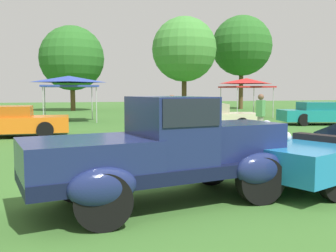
# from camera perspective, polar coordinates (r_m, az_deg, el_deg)

# --- Properties ---
(ground_plane) EXTENTS (120.00, 120.00, 0.00)m
(ground_plane) POSITION_cam_1_polar(r_m,az_deg,el_deg) (6.34, 0.28, -11.11)
(ground_plane) COLOR #386628
(feature_pickup_truck) EXTENTS (4.52, 2.41, 1.70)m
(feature_pickup_truck) POSITION_cam_1_polar(r_m,az_deg,el_deg) (6.03, -0.37, -3.52)
(feature_pickup_truck) COLOR black
(feature_pickup_truck) RESTS_ON ground_plane
(show_car_orange) EXTENTS (4.42, 1.81, 1.22)m
(show_car_orange) POSITION_cam_1_polar(r_m,az_deg,el_deg) (16.04, -22.66, 0.57)
(show_car_orange) COLOR orange
(show_car_orange) RESTS_ON ground_plane
(show_car_cream) EXTENTS (4.65, 2.66, 1.22)m
(show_car_cream) POSITION_cam_1_polar(r_m,az_deg,el_deg) (17.54, 6.14, 1.30)
(show_car_cream) COLOR beige
(show_car_cream) RESTS_ON ground_plane
(show_car_teal) EXTENTS (4.71, 2.63, 1.22)m
(show_car_teal) POSITION_cam_1_polar(r_m,az_deg,el_deg) (22.11, 22.01, 1.75)
(show_car_teal) COLOR teal
(show_car_teal) RESTS_ON ground_plane
(spectator_between_cars) EXTENTS (0.46, 0.45, 1.69)m
(spectator_between_cars) POSITION_cam_1_polar(r_m,az_deg,el_deg) (14.61, 13.72, 1.64)
(spectator_between_cars) COLOR #9E998E
(spectator_between_cars) RESTS_ON ground_plane
(spectator_by_row) EXTENTS (0.40, 0.25, 1.69)m
(spectator_by_row) POSITION_cam_1_polar(r_m,az_deg,el_deg) (10.48, 0.58, 0.45)
(spectator_by_row) COLOR #9E998E
(spectator_by_row) RESTS_ON ground_plane
(canopy_tent_left_field) EXTENTS (3.21, 3.21, 2.71)m
(canopy_tent_left_field) POSITION_cam_1_polar(r_m,az_deg,el_deg) (23.34, -14.64, 6.60)
(canopy_tent_left_field) COLOR #B7B7BC
(canopy_tent_left_field) RESTS_ON ground_plane
(canopy_tent_center_field) EXTENTS (2.96, 2.96, 2.71)m
(canopy_tent_center_field) POSITION_cam_1_polar(r_m,az_deg,el_deg) (27.09, 11.68, 6.44)
(canopy_tent_center_field) COLOR #B7B7BC
(canopy_tent_center_field) RESTS_ON ground_plane
(treeline_mid_left) EXTENTS (5.93, 5.93, 7.81)m
(treeline_mid_left) POSITION_cam_1_polar(r_m,az_deg,el_deg) (36.62, -14.22, 9.82)
(treeline_mid_left) COLOR brown
(treeline_mid_left) RESTS_ON ground_plane
(treeline_center) EXTENTS (5.77, 5.77, 8.43)m
(treeline_center) POSITION_cam_1_polar(r_m,az_deg,el_deg) (34.60, 2.46, 11.40)
(treeline_center) COLOR #47331E
(treeline_center) RESTS_ON ground_plane
(treeline_mid_right) EXTENTS (6.05, 6.05, 9.43)m
(treeline_mid_right) POSITION_cam_1_polar(r_m,az_deg,el_deg) (39.97, 11.00, 11.71)
(treeline_mid_right) COLOR brown
(treeline_mid_right) RESTS_ON ground_plane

